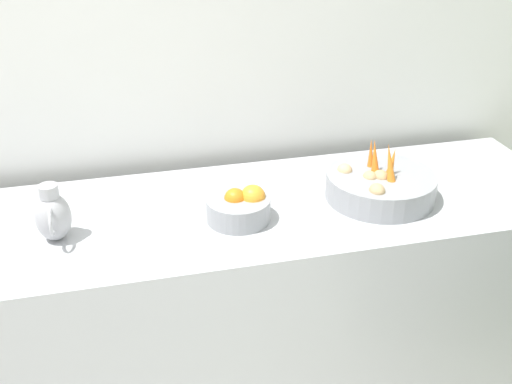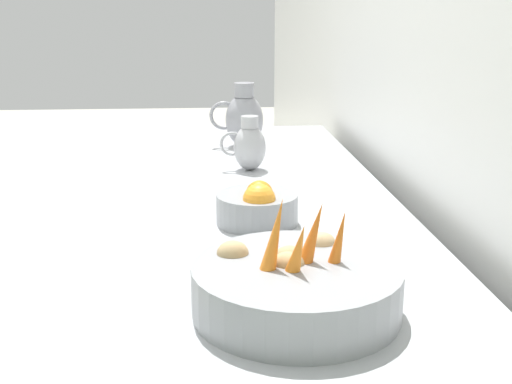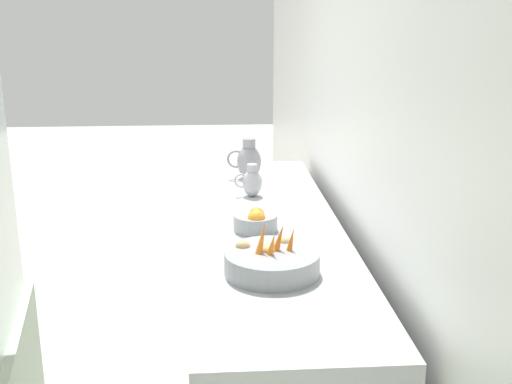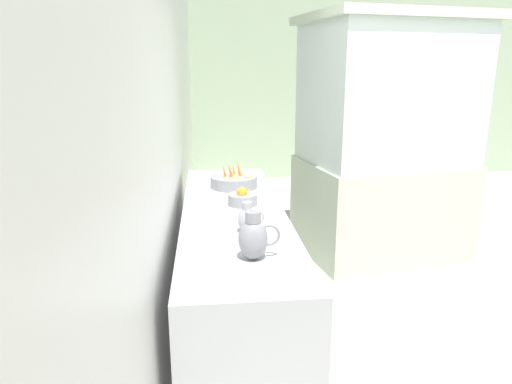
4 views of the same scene
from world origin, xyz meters
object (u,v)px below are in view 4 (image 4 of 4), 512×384
Objects in this scene: metal_pitcher_tall at (254,238)px; vegetable_colander at (234,181)px; orange_bowl at (243,198)px; glass_block_booth at (384,141)px; metal_pitcher_short at (247,219)px.

vegetable_colander is at bearing 90.33° from metal_pitcher_tall.
orange_bowl is at bearing 88.75° from metal_pitcher_tall.
vegetable_colander is 0.16× the size of glass_block_booth.
metal_pitcher_short is 2.43m from glass_block_booth.
metal_pitcher_tall is at bearing -91.25° from orange_bowl.
metal_pitcher_tall is 2.75m from glass_block_booth.
metal_pitcher_tall is at bearing -90.63° from metal_pitcher_short.
orange_bowl is 2.01m from glass_block_booth.
orange_bowl is at bearing -139.69° from glass_block_booth.
orange_bowl is at bearing -86.59° from vegetable_colander.
metal_pitcher_short is (-0.02, -0.58, 0.04)m from orange_bowl.
orange_bowl is 0.98m from metal_pitcher_tall.
vegetable_colander reaches higher than orange_bowl.
vegetable_colander is at bearing 90.69° from metal_pitcher_short.
vegetable_colander reaches higher than metal_pitcher_short.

